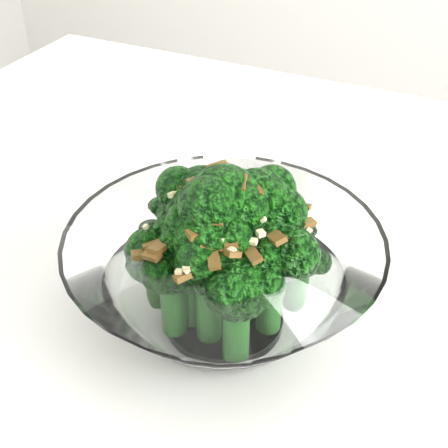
% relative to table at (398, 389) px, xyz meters
% --- Properties ---
extents(table, '(1.21, 0.81, 0.75)m').
position_rel_table_xyz_m(table, '(0.00, 0.00, 0.00)').
color(table, white).
rests_on(table, ground).
extents(broccoli_dish, '(0.21, 0.21, 0.13)m').
position_rel_table_xyz_m(broccoli_dish, '(-0.13, -0.05, 0.12)').
color(broccoli_dish, white).
rests_on(broccoli_dish, table).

